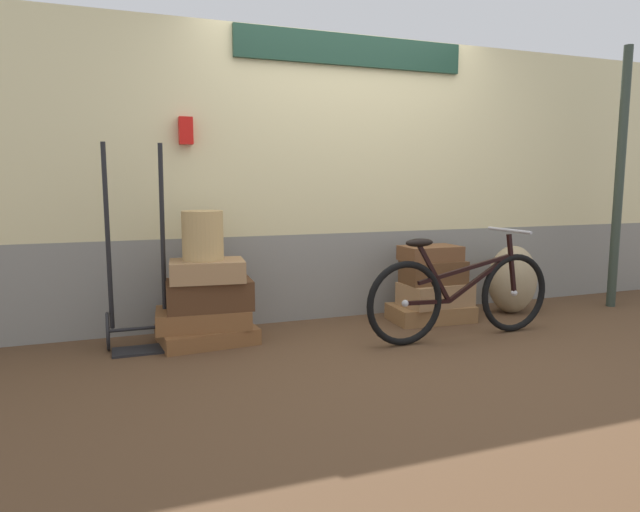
{
  "coord_description": "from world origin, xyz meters",
  "views": [
    {
      "loc": [
        -1.86,
        -3.58,
        1.16
      ],
      "look_at": [
        -0.43,
        0.26,
        0.61
      ],
      "focal_mm": 31.19,
      "sensor_mm": 36.0,
      "label": 1
    }
  ],
  "objects_px": {
    "suitcase_3": "(207,271)",
    "bicycle": "(461,295)",
    "suitcase_5": "(435,294)",
    "luggage_trolley": "(139,300)",
    "suitcase_2": "(209,294)",
    "suitcase_6": "(433,272)",
    "suitcase_1": "(203,318)",
    "suitcase_4": "(431,313)",
    "suitcase_7": "(430,253)",
    "burlap_sack": "(512,279)",
    "suitcase_0": "(207,334)",
    "wicker_basket": "(203,235)"
  },
  "relations": [
    {
      "from": "suitcase_3",
      "to": "suitcase_5",
      "type": "bearing_deg",
      "value": 6.7
    },
    {
      "from": "suitcase_4",
      "to": "suitcase_7",
      "type": "xyz_separation_m",
      "value": [
        -0.0,
        0.02,
        0.5
      ]
    },
    {
      "from": "suitcase_5",
      "to": "luggage_trolley",
      "type": "bearing_deg",
      "value": 173.71
    },
    {
      "from": "suitcase_7",
      "to": "luggage_trolley",
      "type": "bearing_deg",
      "value": 179.27
    },
    {
      "from": "suitcase_3",
      "to": "suitcase_5",
      "type": "height_order",
      "value": "suitcase_3"
    },
    {
      "from": "suitcase_0",
      "to": "luggage_trolley",
      "type": "height_order",
      "value": "luggage_trolley"
    },
    {
      "from": "suitcase_2",
      "to": "wicker_basket",
      "type": "distance_m",
      "value": 0.43
    },
    {
      "from": "suitcase_0",
      "to": "suitcase_5",
      "type": "bearing_deg",
      "value": -6.53
    },
    {
      "from": "suitcase_3",
      "to": "bicycle",
      "type": "height_order",
      "value": "bicycle"
    },
    {
      "from": "suitcase_2",
      "to": "burlap_sack",
      "type": "height_order",
      "value": "burlap_sack"
    },
    {
      "from": "suitcase_7",
      "to": "suitcase_4",
      "type": "bearing_deg",
      "value": -78.31
    },
    {
      "from": "suitcase_4",
      "to": "suitcase_2",
      "type": "bearing_deg",
      "value": -176.75
    },
    {
      "from": "suitcase_3",
      "to": "luggage_trolley",
      "type": "bearing_deg",
      "value": 177.78
    },
    {
      "from": "suitcase_1",
      "to": "suitcase_5",
      "type": "bearing_deg",
      "value": 4.04
    },
    {
      "from": "suitcase_3",
      "to": "wicker_basket",
      "type": "height_order",
      "value": "wicker_basket"
    },
    {
      "from": "suitcase_2",
      "to": "suitcase_6",
      "type": "height_order",
      "value": "suitcase_6"
    },
    {
      "from": "suitcase_5",
      "to": "bicycle",
      "type": "relative_size",
      "value": 0.36
    },
    {
      "from": "suitcase_4",
      "to": "bicycle",
      "type": "relative_size",
      "value": 0.42
    },
    {
      "from": "burlap_sack",
      "to": "bicycle",
      "type": "height_order",
      "value": "bicycle"
    },
    {
      "from": "suitcase_4",
      "to": "suitcase_7",
      "type": "height_order",
      "value": "suitcase_7"
    },
    {
      "from": "burlap_sack",
      "to": "suitcase_0",
      "type": "bearing_deg",
      "value": 179.53
    },
    {
      "from": "suitcase_3",
      "to": "suitcase_2",
      "type": "bearing_deg",
      "value": 71.31
    },
    {
      "from": "suitcase_3",
      "to": "bicycle",
      "type": "bearing_deg",
      "value": -9.39
    },
    {
      "from": "suitcase_4",
      "to": "suitcase_5",
      "type": "xyz_separation_m",
      "value": [
        0.03,
        -0.02,
        0.16
      ]
    },
    {
      "from": "suitcase_6",
      "to": "burlap_sack",
      "type": "xyz_separation_m",
      "value": [
        0.82,
        0.01,
        -0.12
      ]
    },
    {
      "from": "luggage_trolley",
      "to": "bicycle",
      "type": "xyz_separation_m",
      "value": [
        2.25,
        -0.57,
        -0.01
      ]
    },
    {
      "from": "suitcase_4",
      "to": "suitcase_5",
      "type": "bearing_deg",
      "value": -26.98
    },
    {
      "from": "suitcase_5",
      "to": "suitcase_7",
      "type": "xyz_separation_m",
      "value": [
        -0.03,
        0.04,
        0.34
      ]
    },
    {
      "from": "suitcase_6",
      "to": "suitcase_0",
      "type": "bearing_deg",
      "value": -179.94
    },
    {
      "from": "suitcase_1",
      "to": "suitcase_5",
      "type": "relative_size",
      "value": 1.17
    },
    {
      "from": "suitcase_5",
      "to": "bicycle",
      "type": "bearing_deg",
      "value": -106.2
    },
    {
      "from": "suitcase_1",
      "to": "suitcase_4",
      "type": "relative_size",
      "value": 0.99
    },
    {
      "from": "suitcase_0",
      "to": "suitcase_1",
      "type": "height_order",
      "value": "suitcase_1"
    },
    {
      "from": "suitcase_5",
      "to": "wicker_basket",
      "type": "distance_m",
      "value": 1.98
    },
    {
      "from": "suitcase_1",
      "to": "luggage_trolley",
      "type": "xyz_separation_m",
      "value": [
        -0.44,
        0.02,
        0.16
      ]
    },
    {
      "from": "suitcase_4",
      "to": "burlap_sack",
      "type": "distance_m",
      "value": 0.86
    },
    {
      "from": "suitcase_0",
      "to": "wicker_basket",
      "type": "distance_m",
      "value": 0.73
    },
    {
      "from": "suitcase_7",
      "to": "wicker_basket",
      "type": "xyz_separation_m",
      "value": [
        -1.87,
        -0.03,
        0.21
      ]
    },
    {
      "from": "suitcase_3",
      "to": "suitcase_5",
      "type": "relative_size",
      "value": 0.91
    },
    {
      "from": "suitcase_3",
      "to": "suitcase_6",
      "type": "distance_m",
      "value": 1.87
    },
    {
      "from": "luggage_trolley",
      "to": "bicycle",
      "type": "distance_m",
      "value": 2.32
    },
    {
      "from": "burlap_sack",
      "to": "bicycle",
      "type": "relative_size",
      "value": 0.38
    },
    {
      "from": "wicker_basket",
      "to": "luggage_trolley",
      "type": "distance_m",
      "value": 0.63
    },
    {
      "from": "suitcase_0",
      "to": "luggage_trolley",
      "type": "relative_size",
      "value": 0.47
    },
    {
      "from": "suitcase_3",
      "to": "suitcase_5",
      "type": "xyz_separation_m",
      "value": [
        1.88,
        0.02,
        -0.31
      ]
    },
    {
      "from": "suitcase_2",
      "to": "suitcase_4",
      "type": "height_order",
      "value": "suitcase_2"
    },
    {
      "from": "suitcase_3",
      "to": "suitcase_7",
      "type": "distance_m",
      "value": 1.85
    },
    {
      "from": "suitcase_3",
      "to": "luggage_trolley",
      "type": "relative_size",
      "value": 0.36
    },
    {
      "from": "suitcase_2",
      "to": "suitcase_3",
      "type": "height_order",
      "value": "suitcase_3"
    },
    {
      "from": "suitcase_4",
      "to": "suitcase_0",
      "type": "bearing_deg",
      "value": -177.44
    }
  ]
}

